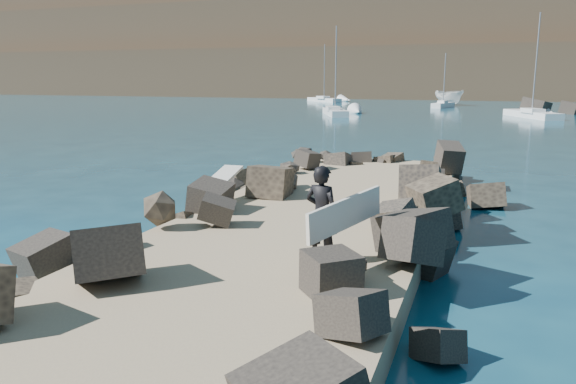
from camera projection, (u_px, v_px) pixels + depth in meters
name	position (u px, v px, depth m)	size (l,w,h in m)	color
ground	(302.00, 245.00, 13.60)	(800.00, 800.00, 0.00)	#0F384C
jetty	(272.00, 257.00, 11.70)	(6.00, 26.00, 0.60)	#8C7759
riprap_left	(164.00, 230.00, 13.07)	(2.60, 22.00, 1.00)	black
riprap_right	(417.00, 256.00, 11.17)	(2.60, 22.00, 1.00)	black
headland	(517.00, 33.00, 154.82)	(360.00, 140.00, 32.00)	#2D4919
surfboard_resting	(218.00, 186.00, 15.54)	(0.59, 2.35, 0.08)	silver
boat_imported	(449.00, 97.00, 81.29)	(2.17, 5.77, 2.23)	silver
surfer_with_board	(325.00, 214.00, 10.30)	(1.26, 2.14, 1.82)	black
sailboat_c	(532.00, 114.00, 56.16)	(5.25, 8.72, 10.31)	white
sailboat_a	(335.00, 112.00, 59.74)	(4.65, 7.89, 9.37)	white
sailboat_e	(324.00, 100.00, 92.18)	(7.04, 6.47, 9.38)	white
sailboat_b	(443.00, 105.00, 74.85)	(2.71, 6.04, 7.25)	white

